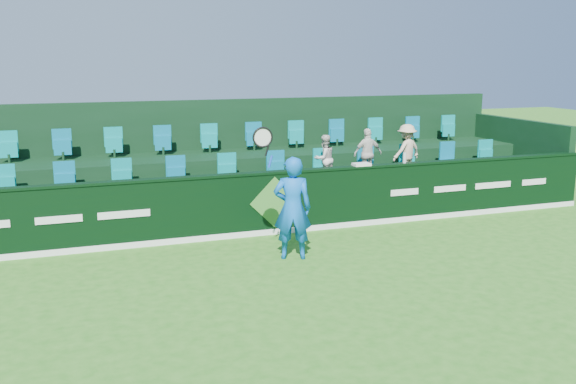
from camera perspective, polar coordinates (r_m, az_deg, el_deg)
name	(u,v)px	position (r m, az deg, el deg)	size (l,w,h in m)	color
ground	(353,298)	(10.25, 5.84, -9.36)	(60.00, 60.00, 0.00)	#286A19
sponsor_hoarding	(273,202)	(13.61, -1.31, -0.94)	(16.00, 0.25, 1.35)	black
stand_tier_front	(258,204)	(14.70, -2.66, -1.07)	(16.00, 2.00, 0.80)	black
stand_tier_back	(236,179)	(16.43, -4.61, 1.19)	(16.00, 1.80, 1.30)	black
stand_rear	(232,154)	(16.76, -5.04, 3.36)	(16.00, 4.10, 2.60)	black
seat_row_front	(253,171)	(14.93, -3.14, 1.87)	(13.50, 0.50, 0.60)	#086A89
seat_row_back	(233,140)	(16.57, -4.94, 4.60)	(13.50, 0.50, 0.60)	#086A89
tennis_player	(292,207)	(11.86, 0.38, -1.38)	(1.24, 0.66, 2.55)	blue
spectator_left	(324,159)	(15.08, 3.25, 2.98)	(0.55, 0.43, 1.12)	beige
spectator_middle	(368,154)	(15.54, 7.09, 3.38)	(0.72, 0.30, 1.23)	silver
spectator_right	(406,151)	(16.03, 10.49, 3.65)	(0.84, 0.48, 1.29)	#CFB692
towel	(361,164)	(14.24, 6.55, 2.45)	(0.38, 0.25, 0.06)	white
drinks_bottle	(405,158)	(14.73, 10.32, 3.01)	(0.08, 0.08, 0.24)	silver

